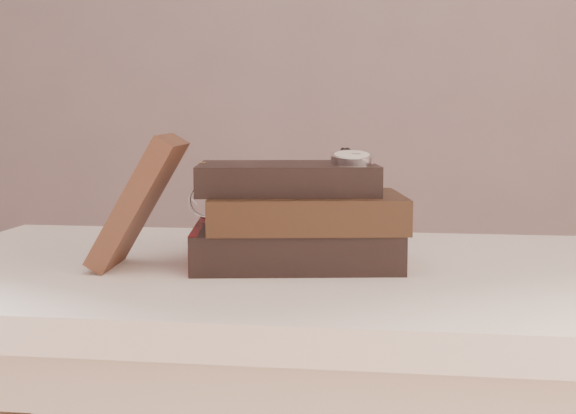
# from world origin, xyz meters

# --- Properties ---
(table) EXTENTS (1.00, 0.60, 0.75)m
(table) POSITION_xyz_m (0.00, 0.35, 0.66)
(table) COLOR white
(table) RESTS_ON ground
(book_stack) EXTENTS (0.29, 0.22, 0.13)m
(book_stack) POSITION_xyz_m (0.02, 0.35, 0.81)
(book_stack) COLOR black
(book_stack) RESTS_ON table
(journal) EXTENTS (0.12, 0.12, 0.17)m
(journal) POSITION_xyz_m (-0.17, 0.30, 0.84)
(journal) COLOR #3A2016
(journal) RESTS_ON table
(pocket_watch) EXTENTS (0.06, 0.16, 0.02)m
(pocket_watch) POSITION_xyz_m (0.10, 0.35, 0.89)
(pocket_watch) COLOR silver
(pocket_watch) RESTS_ON book_stack
(eyeglasses) EXTENTS (0.13, 0.14, 0.05)m
(eyeglasses) POSITION_xyz_m (-0.08, 0.43, 0.82)
(eyeglasses) COLOR silver
(eyeglasses) RESTS_ON book_stack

